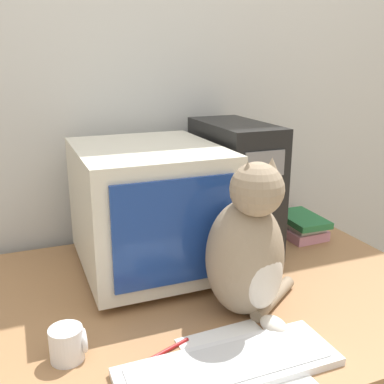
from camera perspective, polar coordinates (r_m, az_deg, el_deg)
name	(u,v)px	position (r m, az deg, el deg)	size (l,w,h in m)	color
wall_back	(149,93)	(1.66, -5.51, 12.46)	(7.00, 0.05, 2.50)	silver
crt_monitor	(149,207)	(1.36, -5.53, -1.92)	(0.41, 0.49, 0.39)	beige
computer_tower	(234,186)	(1.53, 5.35, 0.77)	(0.19, 0.39, 0.43)	black
keyboard	(229,366)	(1.01, 4.72, -21.19)	(0.48, 0.16, 0.02)	silver
cat	(248,250)	(1.13, 7.17, -7.36)	(0.31, 0.27, 0.41)	gray
book_stack	(301,226)	(1.70, 13.61, -4.18)	(0.14, 0.21, 0.08)	pink
pen	(163,352)	(1.06, -3.68, -19.67)	(0.14, 0.06, 0.01)	maroon
paper_sheet	(246,366)	(1.03, 6.85, -21.07)	(0.22, 0.30, 0.00)	white
mug	(68,344)	(1.06, -15.48, -18.07)	(0.08, 0.07, 0.08)	white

